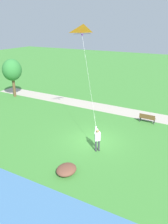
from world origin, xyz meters
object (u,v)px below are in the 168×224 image
at_px(tree_horizon_far, 12,70).
at_px(flying_kite, 83,31).
at_px(park_bench_near_walkway, 147,118).
at_px(lakeside_shrub, 66,170).
at_px(person_kite_flyer, 97,138).

bearing_deg(tree_horizon_far, flying_kite, -107.47).
bearing_deg(flying_kite, park_bench_near_walkway, -51.81).
relative_size(flying_kite, lakeside_shrub, 4.95).
bearing_deg(park_bench_near_walkway, flying_kite, 128.19).
distance_m(flying_kite, tree_horizon_far, 14.01).
xyz_separation_m(person_kite_flyer, tree_horizon_far, (7.05, 15.40, 2.42)).
distance_m(flying_kite, lakeside_shrub, 10.76).
xyz_separation_m(flying_kite, lakeside_shrub, (-6.58, -2.37, -8.18)).
bearing_deg(tree_horizon_far, person_kite_flyer, -114.60).
height_order(flying_kite, park_bench_near_walkway, flying_kite).
relative_size(person_kite_flyer, lakeside_shrub, 1.26).
relative_size(person_kite_flyer, tree_horizon_far, 0.37).
height_order(person_kite_flyer, park_bench_near_walkway, person_kite_flyer).
distance_m(person_kite_flyer, park_bench_near_walkway, 7.28).
xyz_separation_m(flying_kite, tree_horizon_far, (3.93, 12.50, -4.97)).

